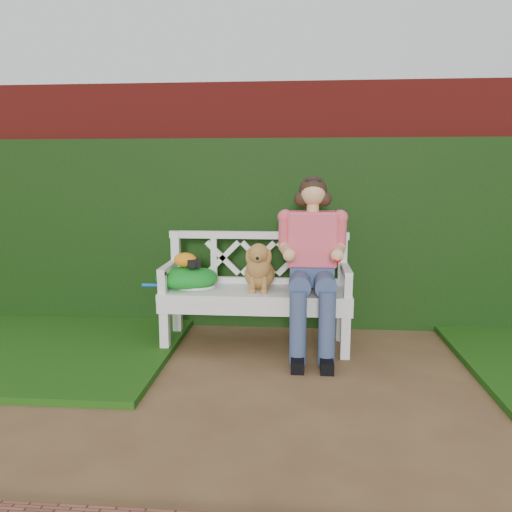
{
  "coord_description": "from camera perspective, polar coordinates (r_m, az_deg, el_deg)",
  "views": [
    {
      "loc": [
        -0.14,
        -2.82,
        1.41
      ],
      "look_at": [
        -0.46,
        1.07,
        0.75
      ],
      "focal_mm": 35.0,
      "sensor_mm": 36.0,
      "label": 1
    }
  ],
  "objects": [
    {
      "name": "garden_bench",
      "position": [
        4.08,
        0.0,
        -7.08
      ],
      "size": [
        1.63,
        0.75,
        0.48
      ],
      "primitive_type": null,
      "rotation": [
        0.0,
        0.0,
        -0.1
      ],
      "color": "white",
      "rests_on": "ground"
    },
    {
      "name": "dog",
      "position": [
        3.96,
        0.39,
        -1.1
      ],
      "size": [
        0.34,
        0.4,
        0.39
      ],
      "primitive_type": null,
      "rotation": [
        0.0,
        0.0,
        -0.23
      ],
      "color": "#A27A43",
      "rests_on": "garden_bench"
    },
    {
      "name": "grass_left",
      "position": [
        4.57,
        -25.51,
        -9.03
      ],
      "size": [
        2.6,
        2.0,
        0.05
      ],
      "primitive_type": "cube",
      "color": "#18490D",
      "rests_on": "ground"
    },
    {
      "name": "tennis_racket",
      "position": [
        4.09,
        -7.43,
        -3.42
      ],
      "size": [
        0.68,
        0.45,
        0.03
      ],
      "primitive_type": null,
      "rotation": [
        0.0,
        0.0,
        0.33
      ],
      "color": "white",
      "rests_on": "garden_bench"
    },
    {
      "name": "seated_woman",
      "position": [
        3.94,
        6.4,
        -1.23
      ],
      "size": [
        0.8,
        0.91,
        1.35
      ],
      "primitive_type": null,
      "rotation": [
        0.0,
        0.0,
        -0.36
      ],
      "color": "#EC5465",
      "rests_on": "ground"
    },
    {
      "name": "baseball_glove",
      "position": [
        4.05,
        -8.09,
        -0.44
      ],
      "size": [
        0.23,
        0.2,
        0.12
      ],
      "primitive_type": "ellipsoid",
      "rotation": [
        0.0,
        0.0,
        -0.44
      ],
      "color": "orange",
      "rests_on": "green_bag"
    },
    {
      "name": "brick_wall",
      "position": [
        4.73,
        6.48,
        5.77
      ],
      "size": [
        10.0,
        0.3,
        2.2
      ],
      "primitive_type": "cube",
      "color": "maroon",
      "rests_on": "ground"
    },
    {
      "name": "green_bag",
      "position": [
        4.09,
        -7.93,
        -2.43
      ],
      "size": [
        0.54,
        0.43,
        0.17
      ],
      "primitive_type": null,
      "rotation": [
        0.0,
        0.0,
        0.09
      ],
      "color": "#31803E",
      "rests_on": "garden_bench"
    },
    {
      "name": "camera_item",
      "position": [
        4.03,
        -7.17,
        -0.84
      ],
      "size": [
        0.12,
        0.11,
        0.07
      ],
      "primitive_type": "cube",
      "rotation": [
        0.0,
        0.0,
        0.35
      ],
      "color": "black",
      "rests_on": "green_bag"
    },
    {
      "name": "ground",
      "position": [
        3.16,
        7.12,
        -17.01
      ],
      "size": [
        60.0,
        60.0,
        0.0
      ],
      "primitive_type": "plane",
      "color": "brown"
    },
    {
      "name": "ivy_hedge",
      "position": [
        4.54,
        6.5,
        2.43
      ],
      "size": [
        10.0,
        0.18,
        1.7
      ],
      "primitive_type": "cube",
      "color": "#14340B",
      "rests_on": "ground"
    }
  ]
}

